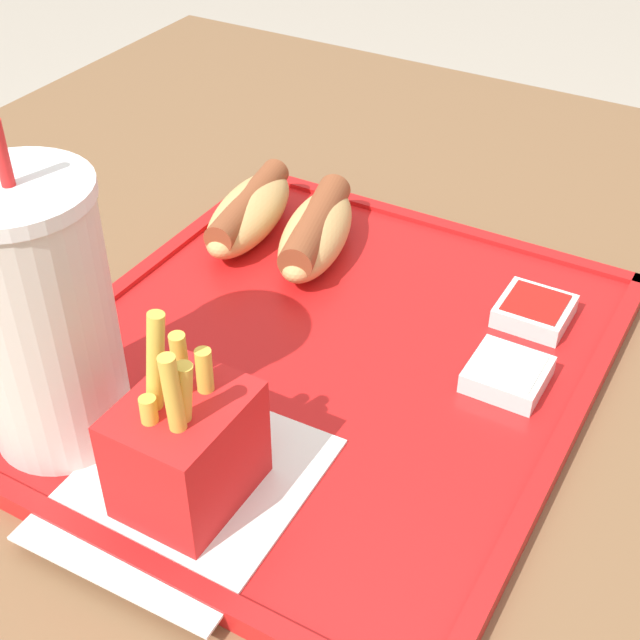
{
  "coord_description": "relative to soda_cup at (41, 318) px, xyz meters",
  "views": [
    {
      "loc": [
        -0.35,
        -0.25,
        1.12
      ],
      "look_at": [
        0.05,
        -0.02,
        0.77
      ],
      "focal_mm": 50.0,
      "sensor_mm": 36.0,
      "label": 1
    }
  ],
  "objects": [
    {
      "name": "food_tray",
      "position": [
        0.14,
        -0.1,
        -0.09
      ],
      "size": [
        0.4,
        0.34,
        0.01
      ],
      "color": "red",
      "rests_on": "dining_table"
    },
    {
      "name": "paper_napkin",
      "position": [
        -0.0,
        -0.09,
        -0.08
      ],
      "size": [
        0.15,
        0.13,
        0.0
      ],
      "color": "white",
      "rests_on": "food_tray"
    },
    {
      "name": "soda_cup",
      "position": [
        0.0,
        0.0,
        0.0
      ],
      "size": [
        0.09,
        0.09,
        0.2
      ],
      "color": "silver",
      "rests_on": "food_tray"
    },
    {
      "name": "hot_dog_far",
      "position": [
        0.24,
        0.02,
        -0.06
      ],
      "size": [
        0.13,
        0.07,
        0.04
      ],
      "color": "tan",
      "rests_on": "food_tray"
    },
    {
      "name": "hot_dog_near",
      "position": [
        0.24,
        -0.04,
        -0.06
      ],
      "size": [
        0.13,
        0.08,
        0.04
      ],
      "color": "tan",
      "rests_on": "food_tray"
    },
    {
      "name": "fries_carton",
      "position": [
        -0.01,
        -0.1,
        -0.05
      ],
      "size": [
        0.07,
        0.06,
        0.13
      ],
      "color": "red",
      "rests_on": "food_tray"
    },
    {
      "name": "sauce_cup_mayo",
      "position": [
        0.17,
        -0.22,
        -0.08
      ],
      "size": [
        0.05,
        0.05,
        0.02
      ],
      "color": "silver",
      "rests_on": "food_tray"
    },
    {
      "name": "sauce_cup_ketchup",
      "position": [
        0.25,
        -0.21,
        -0.08
      ],
      "size": [
        0.05,
        0.05,
        0.02
      ],
      "color": "silver",
      "rests_on": "food_tray"
    }
  ]
}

